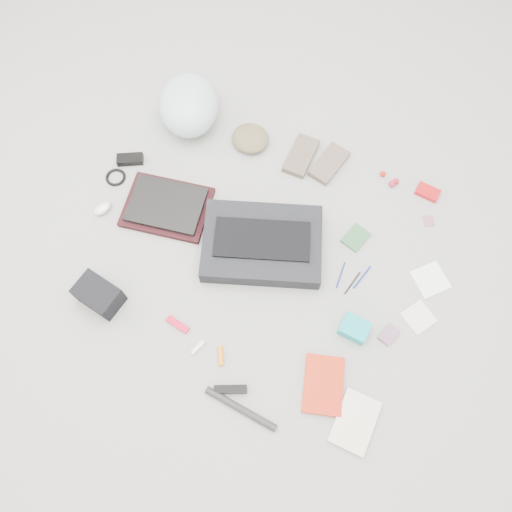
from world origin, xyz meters
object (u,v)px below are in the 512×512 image
(laptop, at_px, (166,205))
(accordion_wallet, at_px, (354,328))
(book_red, at_px, (323,385))
(messenger_bag, at_px, (262,244))
(bike_helmet, at_px, (189,105))
(camera_bag, at_px, (99,295))

(laptop, relative_size, accordion_wallet, 2.92)
(laptop, relative_size, book_red, 1.43)
(laptop, height_order, accordion_wallet, accordion_wallet)
(book_red, bearing_deg, messenger_bag, 119.45)
(bike_helmet, xyz_separation_m, accordion_wallet, (0.99, -0.75, -0.08))
(book_red, relative_size, accordion_wallet, 2.04)
(messenger_bag, relative_size, accordion_wallet, 4.54)
(laptop, distance_m, accordion_wallet, 0.96)
(laptop, distance_m, bike_helmet, 0.49)
(laptop, distance_m, camera_bag, 0.48)
(messenger_bag, bearing_deg, camera_bag, -156.82)
(laptop, relative_size, camera_bag, 1.86)
(bike_helmet, relative_size, accordion_wallet, 3.14)
(messenger_bag, xyz_separation_m, bike_helmet, (-0.53, 0.53, 0.06))
(bike_helmet, relative_size, camera_bag, 2.00)
(messenger_bag, xyz_separation_m, book_red, (0.41, -0.47, -0.03))
(messenger_bag, height_order, book_red, messenger_bag)
(bike_helmet, bearing_deg, laptop, -102.27)
(laptop, bearing_deg, bike_helmet, 94.01)
(messenger_bag, height_order, bike_helmet, bike_helmet)
(messenger_bag, bearing_deg, laptop, 159.44)
(accordion_wallet, bearing_deg, bike_helmet, 151.75)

